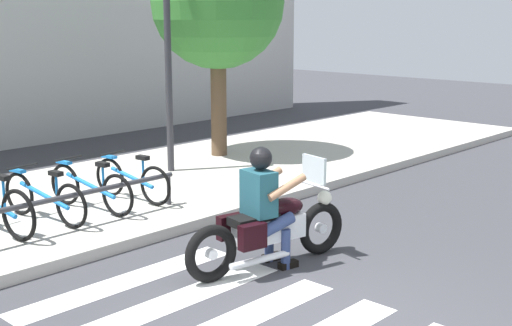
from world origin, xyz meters
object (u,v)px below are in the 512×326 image
(motorcycle, at_px, (270,229))
(bicycle_5, at_px, (44,197))
(street_lamp, at_px, (168,39))
(tree_near_rack, at_px, (218,3))
(rider, at_px, (265,199))
(bicycle_6, at_px, (90,188))
(bicycle_7, at_px, (132,179))

(motorcycle, distance_m, bicycle_5, 3.28)
(street_lamp, bearing_deg, tree_near_rack, 14.22)
(rider, relative_size, street_lamp, 0.36)
(motorcycle, relative_size, bicycle_6, 1.31)
(street_lamp, xyz_separation_m, tree_near_rack, (1.58, 0.40, 0.63))
(bicycle_6, height_order, tree_near_rack, tree_near_rack)
(tree_near_rack, bearing_deg, rider, -128.58)
(bicycle_7, distance_m, street_lamp, 2.88)
(bicycle_6, xyz_separation_m, street_lamp, (2.44, 1.17, 1.99))
(bicycle_6, relative_size, bicycle_7, 1.10)
(motorcycle, xyz_separation_m, rider, (-0.07, 0.02, 0.37))
(motorcycle, distance_m, bicycle_6, 3.11)
(tree_near_rack, bearing_deg, street_lamp, -165.78)
(rider, distance_m, tree_near_rack, 6.35)
(bicycle_5, xyz_separation_m, tree_near_rack, (4.75, 1.57, 2.62))
(rider, xyz_separation_m, street_lamp, (2.12, 4.24, 1.64))
(motorcycle, height_order, tree_near_rack, tree_near_rack)
(bicycle_5, xyz_separation_m, bicycle_6, (0.72, -0.00, 0.00))
(rider, bearing_deg, motorcycle, -13.64)
(bicycle_7, bearing_deg, rider, -97.44)
(bicycle_5, xyz_separation_m, bicycle_7, (1.45, -0.00, -0.01))
(rider, relative_size, tree_near_rack, 0.33)
(motorcycle, relative_size, rider, 1.54)
(bicycle_7, bearing_deg, tree_near_rack, 25.44)
(rider, relative_size, bicycle_6, 0.85)
(motorcycle, xyz_separation_m, bicycle_6, (-0.40, 3.09, 0.03))
(bicycle_6, xyz_separation_m, tree_near_rack, (4.02, 1.57, 2.62))
(motorcycle, bearing_deg, bicycle_6, 97.35)
(street_lamp, bearing_deg, bicycle_5, -159.75)
(bicycle_6, bearing_deg, motorcycle, -82.65)
(bicycle_6, height_order, bicycle_7, bicycle_6)
(bicycle_7, xyz_separation_m, street_lamp, (1.72, 1.17, 1.99))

